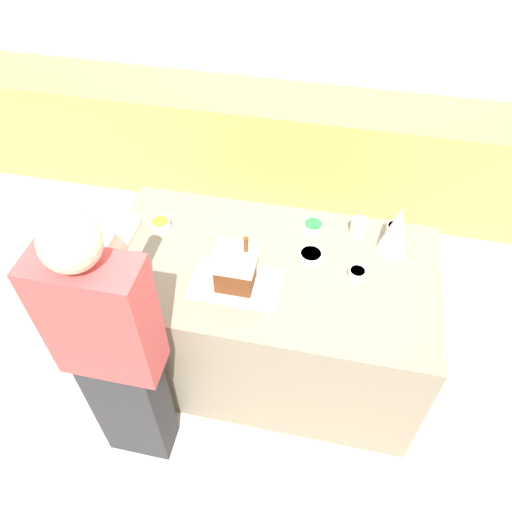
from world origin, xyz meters
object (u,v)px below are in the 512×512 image
candy_bowl_behind_tray (161,224)px  person (114,354)px  baking_tray (236,284)px  gingerbread_house (235,268)px  decorative_tree (396,230)px  candy_bowl_near_tray_left (395,229)px  candy_bowl_far_left (313,226)px  candy_bowl_far_right (357,273)px  candy_bowl_beside_tree (311,255)px  mug (358,227)px

candy_bowl_behind_tray → person: person is taller
baking_tray → person: person is taller
gingerbread_house → decorative_tree: gingerbread_house is taller
decorative_tree → candy_bowl_behind_tray: decorative_tree is taller
decorative_tree → candy_bowl_near_tray_left: decorative_tree is taller
gingerbread_house → candy_bowl_behind_tray: 0.61m
baking_tray → candy_bowl_behind_tray: bearing=147.9°
gingerbread_house → candy_bowl_near_tray_left: 0.96m
decorative_tree → person: (-1.21, -0.91, -0.16)m
candy_bowl_far_left → person: (-0.77, -1.00, -0.03)m
gingerbread_house → candy_bowl_far_right: 0.63m
gingerbread_house → candy_bowl_far_left: size_ratio=2.49×
baking_tray → candy_bowl_far_left: 0.59m
candy_bowl_beside_tree → candy_bowl_near_tray_left: size_ratio=1.31×
candy_bowl_behind_tray → baking_tray: bearing=-32.1°
mug → candy_bowl_behind_tray: bearing=-170.7°
decorative_tree → candy_bowl_beside_tree: size_ratio=2.33×
baking_tray → gingerbread_house: (0.00, 0.00, 0.12)m
candy_bowl_far_left → candy_bowl_behind_tray: (-0.84, -0.17, 0.01)m
candy_bowl_near_tray_left → mug: size_ratio=0.99×
baking_tray → candy_bowl_beside_tree: (0.35, 0.26, 0.02)m
candy_bowl_behind_tray → candy_bowl_beside_tree: candy_bowl_behind_tray is taller
decorative_tree → candy_bowl_behind_tray: bearing=-176.4°
decorative_tree → candy_bowl_beside_tree: 0.46m
candy_bowl_far_right → candy_bowl_near_tray_left: same height
decorative_tree → candy_bowl_far_right: decorative_tree is taller
baking_tray → candy_bowl_far_right: (0.59, 0.18, 0.02)m
candy_bowl_near_tray_left → person: person is taller
candy_bowl_near_tray_left → mug: bearing=-164.9°
gingerbread_house → candy_bowl_beside_tree: size_ratio=2.31×
gingerbread_house → baking_tray: bearing=-151.1°
candy_bowl_far_right → candy_bowl_near_tray_left: 0.42m
baking_tray → mug: 0.76m
candy_bowl_beside_tree → mug: (0.23, 0.24, 0.03)m
mug → person: (-1.02, -1.00, -0.06)m
decorative_tree → mug: (-0.19, 0.10, -0.10)m
baking_tray → person: size_ratio=0.26×
mug → baking_tray: bearing=-139.1°
candy_bowl_beside_tree → mug: bearing=46.2°
baking_tray → decorative_tree: size_ratio=1.48×
gingerbread_house → mug: bearing=40.9°
candy_bowl_far_right → person: bearing=-146.7°
candy_bowl_far_right → mug: size_ratio=0.89×
baking_tray → candy_bowl_near_tray_left: bearing=35.4°
gingerbread_house → candy_bowl_beside_tree: bearing=37.0°
gingerbread_house → candy_bowl_far_right: bearing=16.5°
gingerbread_house → candy_bowl_beside_tree: (0.35, 0.26, -0.11)m
candy_bowl_far_left → candy_bowl_near_tray_left: size_ratio=1.22×
candy_bowl_beside_tree → decorative_tree: bearing=18.7°
decorative_tree → candy_bowl_far_left: size_ratio=2.51×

